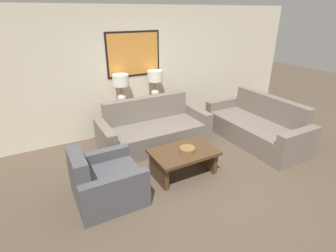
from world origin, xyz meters
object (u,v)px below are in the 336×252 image
object	(u,v)px
decorative_bowl	(187,149)
coffee_table	(184,157)
couch_by_back_wall	(153,131)
table_lamp_left	(121,84)
armchair_near_back_wall	(105,182)
couch_by_side	(257,127)
table_lamp_right	(155,80)
console_table	(140,116)

from	to	relation	value
decorative_bowl	coffee_table	bearing A→B (deg)	134.71
couch_by_back_wall	coffee_table	distance (m)	1.21
table_lamp_left	armchair_near_back_wall	bearing A→B (deg)	-116.99
armchair_near_back_wall	couch_by_side	bearing A→B (deg)	5.86
armchair_near_back_wall	coffee_table	bearing A→B (deg)	0.37
couch_by_back_wall	armchair_near_back_wall	distance (m)	1.82
table_lamp_right	couch_by_back_wall	size ratio (longest dim) A/B	0.28
console_table	armchair_near_back_wall	xyz separation A→B (m)	(-1.35, -1.90, -0.09)
table_lamp_left	coffee_table	world-z (taller)	table_lamp_left
couch_by_back_wall	table_lamp_right	bearing A→B (deg)	60.25
couch_by_side	armchair_near_back_wall	size ratio (longest dim) A/B	2.34
couch_by_back_wall	couch_by_side	size ratio (longest dim) A/B	1.00
table_lamp_right	armchair_near_back_wall	world-z (taller)	table_lamp_right
console_table	couch_by_side	bearing A→B (deg)	-38.28
table_lamp_left	armchair_near_back_wall	size ratio (longest dim) A/B	0.66
table_lamp_left	console_table	bearing A→B (deg)	0.00
couch_by_back_wall	armchair_near_back_wall	bearing A→B (deg)	-137.99
table_lamp_left	decorative_bowl	size ratio (longest dim) A/B	2.41
table_lamp_left	table_lamp_right	bearing A→B (deg)	0.00
coffee_table	armchair_near_back_wall	distance (m)	1.32
table_lamp_left	couch_by_back_wall	xyz separation A→B (m)	(0.39, -0.68, -0.86)
couch_by_back_wall	decorative_bowl	world-z (taller)	couch_by_back_wall
table_lamp_left	couch_by_back_wall	size ratio (longest dim) A/B	0.28
couch_by_back_wall	couch_by_side	bearing A→B (deg)	-24.00
couch_by_side	armchair_near_back_wall	bearing A→B (deg)	-174.14
console_table	coffee_table	size ratio (longest dim) A/B	1.20
couch_by_back_wall	console_table	bearing A→B (deg)	90.00
table_lamp_right	decorative_bowl	bearing A→B (deg)	-101.13
coffee_table	decorative_bowl	world-z (taller)	decorative_bowl
couch_by_side	armchair_near_back_wall	distance (m)	3.34
console_table	table_lamp_left	size ratio (longest dim) A/B	2.08
console_table	decorative_bowl	xyz separation A→B (m)	(0.01, -1.93, 0.10)
console_table	coffee_table	distance (m)	1.89
table_lamp_left	couch_by_back_wall	distance (m)	1.16
coffee_table	armchair_near_back_wall	world-z (taller)	armchair_near_back_wall
table_lamp_right	coffee_table	size ratio (longest dim) A/B	0.58
table_lamp_right	couch_by_side	world-z (taller)	table_lamp_right
table_lamp_right	couch_by_side	bearing A→B (deg)	-44.48
table_lamp_left	couch_by_back_wall	bearing A→B (deg)	-60.25
console_table	couch_by_side	xyz separation A→B (m)	(1.97, -1.56, -0.07)
console_table	couch_by_back_wall	bearing A→B (deg)	-90.00
couch_by_back_wall	table_lamp_left	bearing A→B (deg)	119.75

